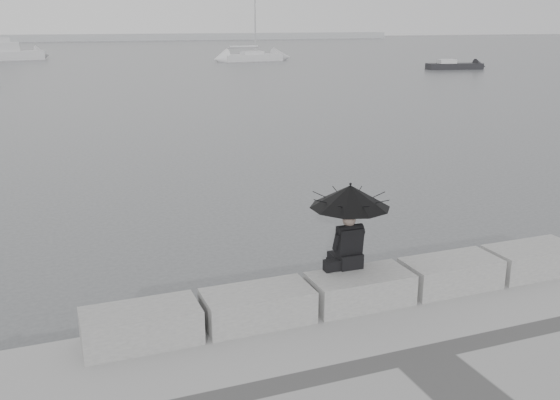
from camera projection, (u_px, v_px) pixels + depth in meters
name	position (u px, v px, depth m)	size (l,w,h in m)	color
ground	(345.00, 320.00, 10.38)	(360.00, 360.00, 0.00)	#484B4E
stone_block_far_left	(141.00, 326.00, 8.58)	(1.60, 0.80, 0.50)	slate
stone_block_left	(258.00, 306.00, 9.17)	(1.60, 0.80, 0.50)	slate
stone_block_centre	(360.00, 289.00, 9.77)	(1.60, 0.80, 0.50)	slate
stone_block_right	(450.00, 274.00, 10.36)	(1.60, 0.80, 0.50)	slate
stone_block_far_right	(531.00, 260.00, 10.95)	(1.60, 0.80, 0.50)	slate
seated_person	(350.00, 205.00, 9.72)	(1.27, 1.27, 1.39)	black
bag	(333.00, 265.00, 9.82)	(0.28, 0.16, 0.18)	black
distant_landmass	(13.00, 38.00, 145.63)	(180.00, 8.00, 2.80)	#A0A2A5
sailboat_right	(252.00, 57.00, 76.91)	(7.64, 3.14, 12.90)	#B8B8BA
motor_cruiser	(8.00, 53.00, 78.30)	(8.56, 4.28, 4.50)	#B8B8BA
small_motorboat	(454.00, 66.00, 63.90)	(5.91, 2.73, 1.10)	black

